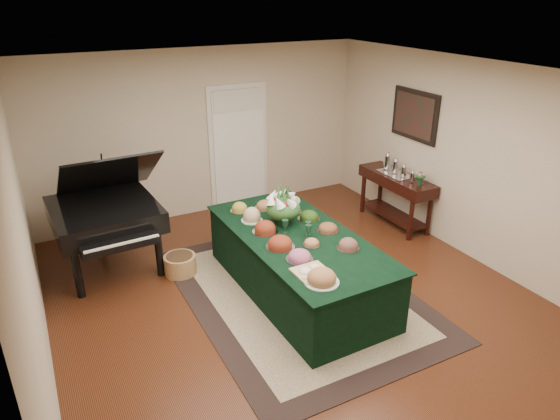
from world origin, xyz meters
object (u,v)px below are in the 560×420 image
mahogany_sideboard (396,186)px  buffet_table (298,263)px  floral_centerpiece (283,205)px  grand_piano (106,213)px

mahogany_sideboard → buffet_table: bearing=-156.6°
buffet_table → mahogany_sideboard: mahogany_sideboard is taller
buffet_table → floral_centerpiece: floral_centerpiece is taller
buffet_table → floral_centerpiece: (-0.00, 0.38, 0.65)m
mahogany_sideboard → grand_piano: bearing=171.4°
mahogany_sideboard → floral_centerpiece: bearing=-164.7°
buffet_table → floral_centerpiece: 0.75m
floral_centerpiece → grand_piano: size_ratio=0.27×
buffet_table → floral_centerpiece: bearing=90.1°
floral_centerpiece → mahogany_sideboard: (2.37, 0.65, -0.40)m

